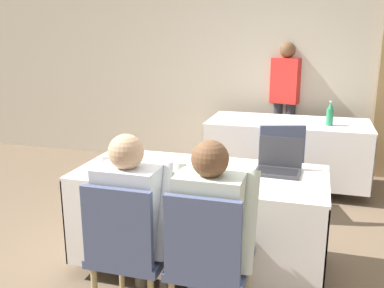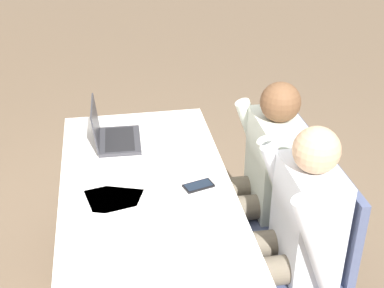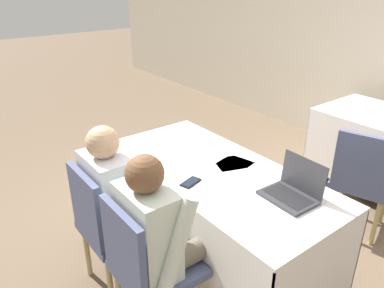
{
  "view_description": "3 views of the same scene",
  "coord_description": "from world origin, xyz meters",
  "views": [
    {
      "loc": [
        0.75,
        -2.75,
        1.7
      ],
      "look_at": [
        0.0,
        -0.2,
        1.01
      ],
      "focal_mm": 40.0,
      "sensor_mm": 36.0,
      "label": 1
    },
    {
      "loc": [
        -2.02,
        0.14,
        2.15
      ],
      "look_at": [
        0.0,
        -0.2,
        1.01
      ],
      "focal_mm": 50.0,
      "sensor_mm": 36.0,
      "label": 2
    },
    {
      "loc": [
        1.66,
        -1.48,
        1.97
      ],
      "look_at": [
        0.0,
        -0.2,
        1.01
      ],
      "focal_mm": 35.0,
      "sensor_mm": 36.0,
      "label": 3
    }
  ],
  "objects": [
    {
      "name": "cell_phone",
      "position": [
        0.03,
        -0.24,
        0.76
      ],
      "size": [
        0.11,
        0.15,
        0.01
      ],
      "rotation": [
        0.0,
        0.0,
        0.28
      ],
      "color": "black",
      "rests_on": "conference_table_near"
    },
    {
      "name": "paper_beside_laptop",
      "position": [
        -0.63,
        0.15,
        0.76
      ],
      "size": [
        0.27,
        0.33,
        0.0
      ],
      "rotation": [
        0.0,
        0.0,
        -0.22
      ],
      "color": "white",
      "rests_on": "conference_table_near"
    },
    {
      "name": "paper_left_edge",
      "position": [
        0.02,
        0.12,
        0.76
      ],
      "size": [
        0.27,
        0.33,
        0.0
      ],
      "rotation": [
        0.0,
        0.0,
        0.22
      ],
      "color": "white",
      "rests_on": "conference_table_near"
    },
    {
      "name": "conference_table_far",
      "position": [
        0.47,
        1.96,
        0.57
      ],
      "size": [
        1.74,
        0.8,
        0.76
      ],
      "color": "white",
      "rests_on": "ground_plane"
    },
    {
      "name": "chair_near_right",
      "position": [
        0.24,
        -0.71,
        0.5
      ],
      "size": [
        0.44,
        0.44,
        0.91
      ],
      "rotation": [
        0.0,
        0.0,
        3.14
      ],
      "color": "tan",
      "rests_on": "ground_plane"
    },
    {
      "name": "water_bottle",
      "position": [
        0.89,
        1.85,
        0.88
      ],
      "size": [
        0.07,
        0.07,
        0.26
      ],
      "color": "#288456",
      "rests_on": "conference_table_far"
    },
    {
      "name": "person_white_shirt",
      "position": [
        0.24,
        -0.6,
        0.66
      ],
      "size": [
        0.5,
        0.52,
        1.17
      ],
      "rotation": [
        0.0,
        0.0,
        3.14
      ],
      "color": "#665B4C",
      "rests_on": "ground_plane"
    },
    {
      "name": "person_red_shirt",
      "position": [
        0.37,
        2.67,
        0.91
      ],
      "size": [
        0.38,
        0.28,
        1.59
      ],
      "rotation": [
        0.0,
        0.0,
        -0.27
      ],
      "color": "#33333D",
      "rests_on": "ground_plane"
    },
    {
      "name": "chair_near_left",
      "position": [
        -0.24,
        -0.71,
        0.5
      ],
      "size": [
        0.44,
        0.44,
        0.91
      ],
      "rotation": [
        0.0,
        0.0,
        3.14
      ],
      "color": "tan",
      "rests_on": "ground_plane"
    },
    {
      "name": "conference_table_near",
      "position": [
        0.0,
        0.0,
        0.57
      ],
      "size": [
        1.74,
        0.8,
        0.76
      ],
      "color": "white",
      "rests_on": "ground_plane"
    },
    {
      "name": "paper_centre_table",
      "position": [
        -0.0,
        0.19,
        0.76
      ],
      "size": [
        0.3,
        0.35,
        0.0
      ],
      "rotation": [
        0.0,
        0.0,
        -0.34
      ],
      "color": "white",
      "rests_on": "conference_table_near"
    },
    {
      "name": "laptop",
      "position": [
        0.53,
        0.14,
        0.8
      ],
      "size": [
        0.31,
        0.25,
        0.23
      ],
      "rotation": [
        0.0,
        0.0,
        -0.03
      ],
      "color": "#333338",
      "rests_on": "conference_table_near"
    },
    {
      "name": "ground_plane",
      "position": [
        0.0,
        0.0,
        0.0
      ],
      "size": [
        24.0,
        24.0,
        0.0
      ],
      "primitive_type": "plane",
      "color": "brown"
    },
    {
      "name": "wall_back",
      "position": [
        0.0,
        2.7,
        1.35
      ],
      "size": [
        12.0,
        0.06,
        2.7
      ],
      "color": "beige",
      "rests_on": "ground_plane"
    },
    {
      "name": "person_checkered_shirt",
      "position": [
        -0.24,
        -0.6,
        0.66
      ],
      "size": [
        0.5,
        0.52,
        1.17
      ],
      "rotation": [
        0.0,
        0.0,
        3.14
      ],
      "color": "#665B4C",
      "rests_on": "ground_plane"
    },
    {
      "name": "chair_far_spare",
      "position": [
        0.44,
        1.14,
        0.5
      ],
      "size": [
        0.55,
        0.55,
        0.91
      ],
      "rotation": [
        0.0,
        0.0,
        3.44
      ],
      "color": "tan",
      "rests_on": "ground_plane"
    }
  ]
}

